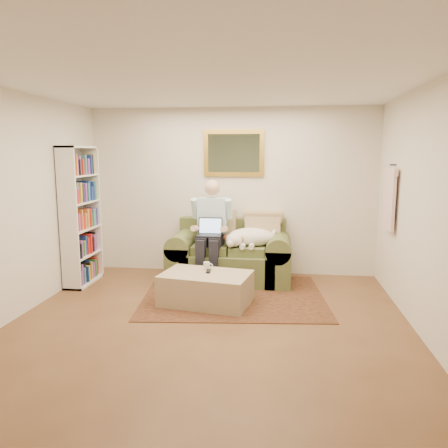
% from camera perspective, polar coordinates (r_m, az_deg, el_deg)
% --- Properties ---
extents(room_shell, '(4.51, 5.00, 2.61)m').
position_cam_1_polar(room_shell, '(4.79, -1.94, 2.05)').
color(room_shell, brown).
rests_on(room_shell, ground).
extents(rug, '(2.56, 2.14, 0.01)m').
position_cam_1_polar(rug, '(5.93, 1.26, -9.38)').
color(rug, black).
rests_on(rug, room_shell).
extents(sofa, '(1.80, 0.91, 1.08)m').
position_cam_1_polar(sofa, '(6.58, 0.80, -4.73)').
color(sofa, brown).
rests_on(sofa, room_shell).
extents(seated_man, '(0.59, 0.85, 1.51)m').
position_cam_1_polar(seated_man, '(6.37, -1.78, -1.11)').
color(seated_man, '#8CCCD8').
rests_on(seated_man, sofa).
extents(laptop, '(0.35, 0.28, 0.25)m').
position_cam_1_polar(laptop, '(6.29, -1.88, -0.90)').
color(laptop, black).
rests_on(laptop, seated_man).
extents(sleeping_dog, '(0.74, 0.47, 0.27)m').
position_cam_1_polar(sleeping_dog, '(6.38, 3.59, -1.72)').
color(sleeping_dog, white).
rests_on(sleeping_dog, sofa).
extents(ottoman, '(1.20, 0.88, 0.40)m').
position_cam_1_polar(ottoman, '(5.61, -2.36, -8.42)').
color(ottoman, tan).
rests_on(ottoman, room_shell).
extents(coffee_mug, '(0.08, 0.08, 0.10)m').
position_cam_1_polar(coffee_mug, '(5.71, -2.27, -5.48)').
color(coffee_mug, white).
rests_on(coffee_mug, ottoman).
extents(tv_remote, '(0.06, 0.15, 0.02)m').
position_cam_1_polar(tv_remote, '(5.61, -2.05, -6.18)').
color(tv_remote, black).
rests_on(tv_remote, ottoman).
extents(bookshelf, '(0.28, 0.80, 2.00)m').
position_cam_1_polar(bookshelf, '(6.66, -18.22, 1.01)').
color(bookshelf, white).
rests_on(bookshelf, room_shell).
extents(wall_mirror, '(0.94, 0.04, 0.72)m').
position_cam_1_polar(wall_mirror, '(6.85, 1.29, 9.24)').
color(wall_mirror, gold).
rests_on(wall_mirror, room_shell).
extents(hanging_shirt, '(0.06, 0.52, 0.90)m').
position_cam_1_polar(hanging_shirt, '(6.12, 20.82, 3.49)').
color(hanging_shirt, '#F2C8C8').
rests_on(hanging_shirt, room_shell).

